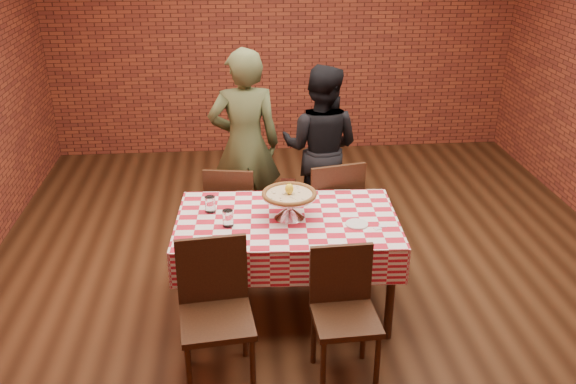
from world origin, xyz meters
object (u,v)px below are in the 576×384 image
object	(u,v)px
pizza	(289,195)
water_glass_right	(210,204)
pizza_stand	(289,206)
water_glass_left	(228,218)
chair_far_right	(328,208)
table	(287,265)
chair_near_right	(346,321)
diner_black	(320,148)
diner_olive	(245,146)
chair_far_left	(233,211)
condiment_caddy	(288,190)
chair_near_left	(217,319)

from	to	relation	value
pizza	water_glass_right	bearing A→B (deg)	166.18
pizza_stand	pizza	bearing A→B (deg)	0.00
water_glass_left	chair_far_right	distance (m)	1.20
table	chair_far_right	world-z (taller)	chair_far_right
pizza_stand	chair_near_right	bearing A→B (deg)	-71.28
water_glass_left	diner_black	world-z (taller)	diner_black
pizza	diner_black	xyz separation A→B (m)	(0.41, 1.34, -0.17)
table	diner_olive	world-z (taller)	diner_olive
chair_near_right	chair_far_left	distance (m)	1.73
water_glass_right	condiment_caddy	bearing A→B (deg)	15.69
chair_near_right	chair_far_right	distance (m)	1.52
chair_near_right	chair_far_left	world-z (taller)	chair_far_left
water_glass_right	chair_near_right	distance (m)	1.32
water_glass_left	chair_near_right	xyz separation A→B (m)	(0.71, -0.71, -0.38)
table	chair_far_left	xyz separation A→B (m)	(-0.38, 0.80, 0.06)
water_glass_left	chair_near_left	size ratio (longest dim) A/B	0.13
condiment_caddy	chair_near_right	bearing A→B (deg)	-67.74
water_glass_left	chair_near_left	bearing A→B (deg)	-97.31
pizza_stand	condiment_caddy	xyz separation A→B (m)	(0.02, 0.30, -0.01)
water_glass_right	chair_far_left	size ratio (longest dim) A/B	0.13
pizza	water_glass_right	size ratio (longest dim) A/B	3.26
chair_near_right	chair_far_right	bearing A→B (deg)	83.09
chair_near_left	chair_far_right	distance (m)	1.71
water_glass_left	water_glass_right	world-z (taller)	same
water_glass_right	chair_far_right	size ratio (longest dim) A/B	0.13
condiment_caddy	chair_far_right	distance (m)	0.66
table	diner_olive	bearing A→B (deg)	102.04
condiment_caddy	chair_near_right	xyz separation A→B (m)	(0.26, -1.11, -0.40)
pizza	diner_olive	size ratio (longest dim) A/B	0.22
water_glass_left	chair_far_right	xyz separation A→B (m)	(0.82, 0.80, -0.35)
pizza_stand	water_glass_left	distance (m)	0.44
water_glass_left	condiment_caddy	xyz separation A→B (m)	(0.45, 0.39, 0.02)
chair_near_left	chair_near_right	xyz separation A→B (m)	(0.79, -0.06, -0.03)
table	water_glass_left	bearing A→B (deg)	-168.88
pizza_stand	chair_far_left	xyz separation A→B (m)	(-0.40, 0.78, -0.40)
condiment_caddy	diner_black	bearing A→B (deg)	78.55
pizza	water_glass_left	world-z (taller)	pizza
condiment_caddy	diner_olive	distance (m)	0.96
pizza_stand	chair_far_right	xyz separation A→B (m)	(0.39, 0.70, -0.38)
pizza_stand	diner_olive	size ratio (longest dim) A/B	0.22
chair_far_right	water_glass_left	bearing A→B (deg)	32.04
table	water_glass_right	bearing A→B (deg)	164.41
chair_far_left	diner_olive	bearing A→B (deg)	-95.55
condiment_caddy	diner_black	size ratio (longest dim) A/B	0.10
diner_black	pizza_stand	bearing A→B (deg)	95.11
table	pizza	distance (m)	0.56
table	diner_olive	xyz separation A→B (m)	(-0.26, 1.23, 0.49)
water_glass_right	diner_black	distance (m)	1.55
chair_far_left	chair_far_right	size ratio (longest dim) A/B	0.94
condiment_caddy	diner_black	distance (m)	1.12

